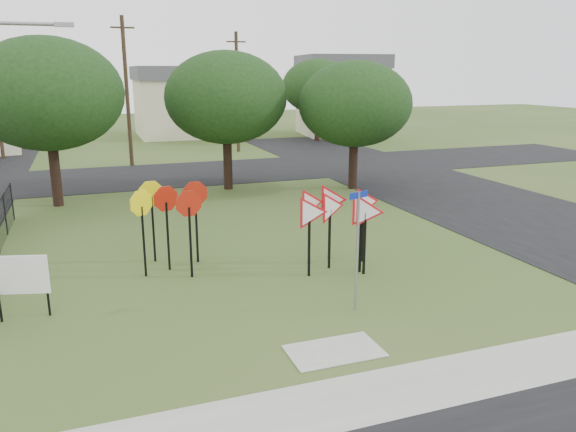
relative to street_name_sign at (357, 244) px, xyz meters
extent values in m
plane|color=#344C1C|center=(-1.39, 0.59, -1.74)|extent=(140.00, 140.00, 0.00)
cube|color=#9B9C93|center=(-1.39, -3.61, -1.73)|extent=(30.00, 1.60, 0.02)
cube|color=black|center=(10.61, 10.59, -1.73)|extent=(8.00, 50.00, 0.02)
cube|color=black|center=(-1.39, 20.59, -1.73)|extent=(60.00, 8.00, 0.02)
cube|color=#9B9C93|center=(-1.39, -1.81, -1.73)|extent=(2.00, 1.20, 0.02)
cylinder|color=gray|center=(0.00, 0.00, -0.22)|extent=(0.06, 0.06, 3.03)
cube|color=navy|center=(0.00, 0.00, 1.22)|extent=(0.59, 0.25, 0.16)
cube|color=black|center=(-3.96, 4.54, -0.69)|extent=(0.06, 0.06, 2.09)
cube|color=black|center=(-3.02, 4.96, -0.69)|extent=(0.06, 0.06, 2.09)
cube|color=black|center=(-3.44, 3.71, -0.69)|extent=(0.06, 0.06, 2.09)
cube|color=black|center=(-4.69, 4.23, -0.69)|extent=(0.06, 0.06, 2.09)
cube|color=black|center=(-4.27, 5.48, -0.69)|extent=(0.06, 0.06, 2.09)
cube|color=black|center=(-0.20, 2.63, -0.81)|extent=(0.06, 0.06, 1.86)
cube|color=black|center=(0.63, 3.04, -0.81)|extent=(0.06, 0.06, 1.86)
cube|color=black|center=(1.35, 2.42, -0.81)|extent=(0.06, 0.06, 1.86)
cube|color=black|center=(0.21, 3.66, -0.81)|extent=(0.06, 0.06, 1.86)
cube|color=black|center=(1.04, 3.97, -0.81)|extent=(0.06, 0.06, 1.86)
cube|color=black|center=(1.86, 3.25, -0.81)|extent=(0.06, 0.06, 1.86)
cube|color=black|center=(1.38, 2.23, -0.81)|extent=(0.06, 0.06, 1.86)
cube|color=black|center=(-8.27, 2.24, -1.36)|extent=(0.05, 0.05, 0.75)
cube|color=black|center=(-7.21, 2.24, -1.36)|extent=(0.05, 0.05, 0.75)
cube|color=white|center=(-7.74, 2.24, -0.62)|extent=(1.25, 0.37, 0.96)
cylinder|color=gray|center=(-7.49, 4.99, 5.26)|extent=(2.40, 0.10, 0.10)
cube|color=gray|center=(-6.29, 4.99, 5.26)|extent=(0.50, 0.18, 0.12)
cylinder|color=#3B2D1B|center=(-3.39, 24.59, 2.76)|extent=(0.24, 0.24, 9.00)
cube|color=#3B2D1B|center=(-3.39, 24.59, 6.56)|extent=(1.40, 0.10, 0.10)
cylinder|color=#3B2D1B|center=(4.61, 28.59, 2.51)|extent=(0.24, 0.24, 8.50)
cube|color=#3B2D1B|center=(4.61, 28.59, 6.06)|extent=(1.40, 0.10, 0.10)
cylinder|color=black|center=(-8.99, 10.29, -0.99)|extent=(0.05, 0.05, 1.50)
cylinder|color=black|center=(-8.99, 12.59, -0.99)|extent=(0.05, 0.05, 1.50)
cube|color=beige|center=(2.61, 40.59, 0.76)|extent=(8.00, 8.00, 5.00)
cube|color=#4F5055|center=(2.61, 40.59, 3.86)|extent=(8.40, 8.40, 1.20)
cube|color=beige|center=(16.61, 36.59, 1.26)|extent=(7.91, 7.91, 6.00)
cube|color=#4F5055|center=(16.61, 36.59, 4.86)|extent=(8.30, 8.30, 1.20)
cylinder|color=black|center=(-7.39, 14.59, -0.42)|extent=(0.44, 0.44, 2.62)
ellipsoid|color=black|center=(-7.39, 14.59, 3.13)|extent=(6.40, 6.40, 4.80)
cylinder|color=black|center=(0.61, 15.59, -0.51)|extent=(0.44, 0.44, 2.45)
ellipsoid|color=black|center=(0.61, 15.59, 2.81)|extent=(6.00, 6.00, 4.50)
cylinder|color=black|center=(6.61, 13.59, -0.60)|extent=(0.44, 0.44, 2.27)
ellipsoid|color=black|center=(6.61, 13.59, 2.50)|extent=(5.60, 5.60, 4.20)
cylinder|color=black|center=(12.61, 32.59, -0.51)|extent=(0.44, 0.44, 2.45)
ellipsoid|color=black|center=(12.61, 32.59, 2.81)|extent=(6.00, 6.00, 4.50)
camera|label=1|loc=(-6.02, -11.70, 4.09)|focal=35.00mm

